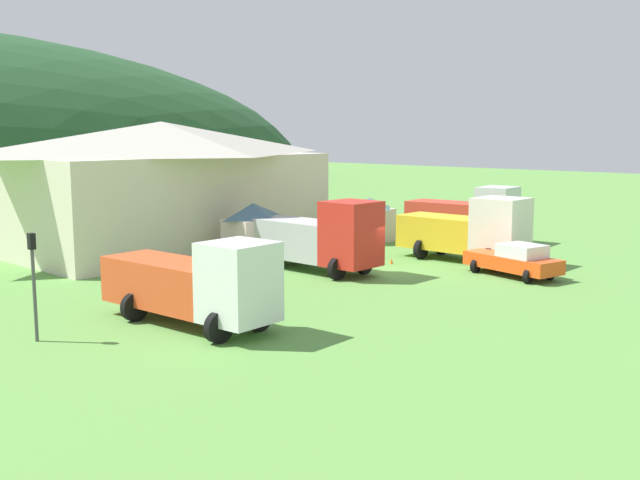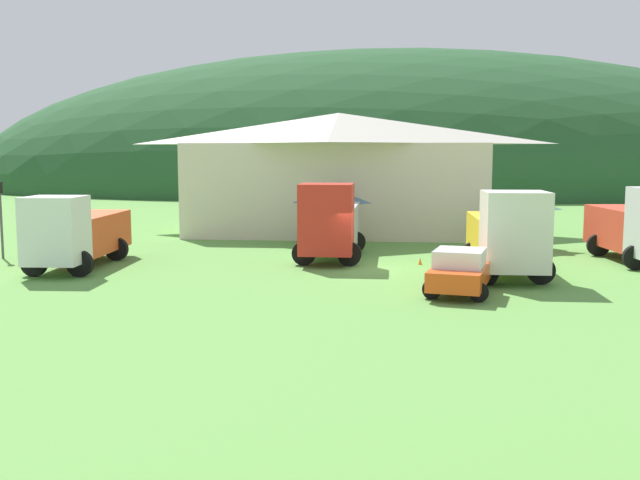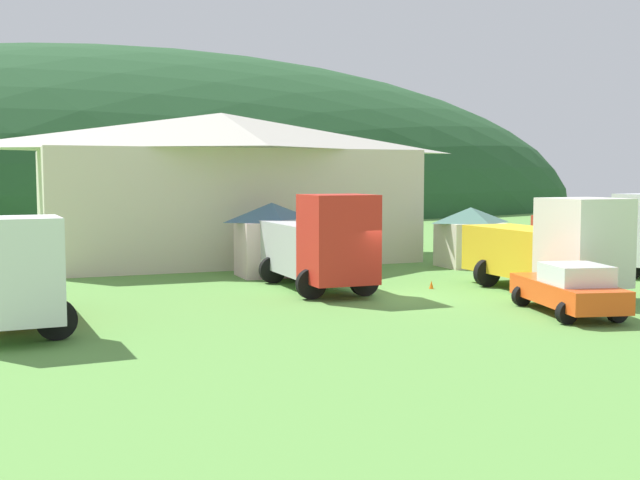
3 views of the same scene
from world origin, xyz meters
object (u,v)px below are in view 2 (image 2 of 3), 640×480
at_px(depot_building, 339,171).
at_px(traffic_light_west, 1,211).
at_px(play_shed_pink, 332,217).
at_px(heavy_rig_white, 76,232).
at_px(traffic_cone_near_pickup, 420,265).
at_px(crane_truck_red, 331,222).
at_px(service_pickup_orange, 461,270).
at_px(play_shed_cream, 520,222).
at_px(heavy_rig_striped, 507,234).

distance_m(depot_building, traffic_light_west, 20.87).
bearing_deg(play_shed_pink, heavy_rig_white, -140.90).
bearing_deg(traffic_cone_near_pickup, play_shed_pink, 127.59).
height_order(crane_truck_red, service_pickup_orange, crane_truck_red).
relative_size(play_shed_cream, heavy_rig_striped, 0.43).
height_order(traffic_light_west, traffic_cone_near_pickup, traffic_light_west).
height_order(depot_building, heavy_rig_white, depot_building).
relative_size(depot_building, traffic_light_west, 5.27).
relative_size(heavy_rig_white, traffic_cone_near_pickup, 12.07).
relative_size(depot_building, traffic_cone_near_pickup, 30.68).
bearing_deg(heavy_rig_striped, traffic_light_west, -97.03).
distance_m(crane_truck_red, heavy_rig_striped, 8.74).
relative_size(crane_truck_red, traffic_cone_near_pickup, 11.70).
xyz_separation_m(service_pickup_orange, traffic_cone_near_pickup, (-1.26, 6.62, -0.83)).
relative_size(heavy_rig_white, heavy_rig_striped, 1.06).
xyz_separation_m(heavy_rig_white, service_pickup_orange, (16.54, -3.97, -0.81)).
xyz_separation_m(depot_building, traffic_light_west, (-15.35, -14.04, -1.65)).
relative_size(play_shed_pink, heavy_rig_white, 0.42).
height_order(play_shed_pink, traffic_light_west, traffic_light_west).
height_order(heavy_rig_white, service_pickup_orange, heavy_rig_white).
relative_size(heavy_rig_white, traffic_light_west, 2.07).
bearing_deg(traffic_light_west, play_shed_cream, 13.36).
bearing_deg(service_pickup_orange, traffic_cone_near_pickup, -156.53).
relative_size(play_shed_cream, play_shed_pink, 0.96).
xyz_separation_m(depot_building, traffic_cone_near_pickup, (4.85, -13.90, -3.97)).
relative_size(depot_building, play_shed_cream, 6.34).
height_order(heavy_rig_striped, service_pickup_orange, heavy_rig_striped).
xyz_separation_m(play_shed_pink, traffic_light_west, (-15.58, -6.15, 0.65)).
xyz_separation_m(play_shed_cream, service_pickup_orange, (-4.21, -12.58, -0.66)).
bearing_deg(heavy_rig_striped, play_shed_cream, 166.34).
distance_m(crane_truck_red, service_pickup_orange, 9.72).
bearing_deg(service_pickup_orange, play_shed_pink, -142.35).
xyz_separation_m(play_shed_pink, heavy_rig_white, (-10.65, -8.66, -0.03)).
relative_size(traffic_light_west, traffic_cone_near_pickup, 5.82).
height_order(heavy_rig_white, traffic_light_west, traffic_light_west).
distance_m(depot_building, heavy_rig_striped, 18.77).
relative_size(heavy_rig_striped, service_pickup_orange, 1.40).
distance_m(heavy_rig_striped, service_pickup_orange, 4.51).
bearing_deg(service_pickup_orange, crane_truck_red, -132.45).
xyz_separation_m(traffic_light_west, traffic_cone_near_pickup, (20.20, 0.14, -2.32)).
bearing_deg(crane_truck_red, heavy_rig_white, -70.17).
height_order(crane_truck_red, traffic_cone_near_pickup, crane_truck_red).
bearing_deg(heavy_rig_striped, play_shed_pink, -138.10).
bearing_deg(traffic_light_west, service_pickup_orange, -16.80).
xyz_separation_m(heavy_rig_white, heavy_rig_striped, (18.73, -0.14, 0.15)).
height_order(heavy_rig_white, crane_truck_red, crane_truck_red).
bearing_deg(heavy_rig_white, crane_truck_red, 106.66).
distance_m(play_shed_pink, traffic_cone_near_pickup, 7.76).
distance_m(traffic_light_west, traffic_cone_near_pickup, 20.34).
xyz_separation_m(heavy_rig_white, traffic_light_west, (-4.93, 2.51, 0.68)).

